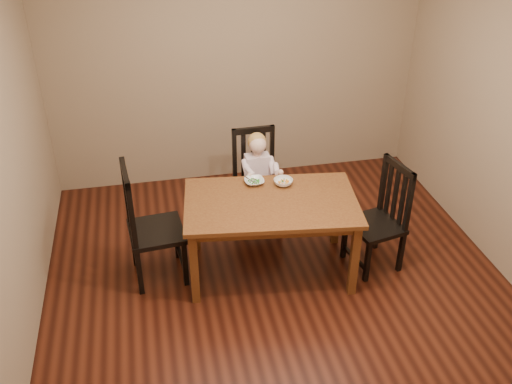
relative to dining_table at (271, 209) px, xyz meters
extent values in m
cube|color=#481C0F|center=(0.03, -0.19, -0.64)|extent=(4.00, 4.00, 0.01)
cube|color=#9A8061|center=(0.03, 1.81, 0.71)|extent=(4.00, 0.01, 2.70)
cube|color=#9A8061|center=(0.03, -2.19, 0.71)|extent=(4.00, 0.01, 2.70)
cube|color=#9A8061|center=(-1.97, -0.19, 0.71)|extent=(0.01, 4.00, 2.70)
cube|color=#502612|center=(0.00, 0.00, 0.07)|extent=(1.56, 1.05, 0.04)
cube|color=#502612|center=(0.00, 0.00, 0.01)|extent=(1.43, 0.92, 0.08)
cube|color=#502612|center=(-0.70, -0.29, -0.30)|extent=(0.08, 0.08, 0.69)
cube|color=#502612|center=(0.61, -0.45, -0.30)|extent=(0.08, 0.08, 0.69)
cube|color=#502612|center=(-0.61, 0.45, -0.30)|extent=(0.08, 0.08, 0.69)
cube|color=#502612|center=(0.70, 0.29, -0.30)|extent=(0.08, 0.08, 0.69)
cube|color=black|center=(0.03, 0.70, -0.22)|extent=(0.45, 0.43, 0.04)
cube|color=black|center=(0.21, 0.89, -0.44)|extent=(0.04, 0.04, 0.41)
cube|color=black|center=(-0.16, 0.87, -0.44)|extent=(0.04, 0.04, 0.41)
cube|color=black|center=(0.23, 0.53, -0.44)|extent=(0.04, 0.04, 0.41)
cube|color=black|center=(-0.15, 0.52, -0.44)|extent=(0.04, 0.04, 0.41)
cube|color=black|center=(0.21, 0.89, 0.08)|extent=(0.04, 0.04, 0.56)
cube|color=black|center=(-0.16, 0.87, 0.08)|extent=(0.04, 0.04, 0.56)
cube|color=black|center=(0.03, 0.88, 0.33)|extent=(0.42, 0.05, 0.06)
cube|color=black|center=(0.12, 0.88, 0.05)|extent=(0.05, 0.02, 0.48)
cube|color=black|center=(0.03, 0.88, 0.05)|extent=(0.05, 0.02, 0.48)
cube|color=black|center=(-0.07, 0.88, 0.05)|extent=(0.05, 0.02, 0.48)
cube|color=black|center=(-0.98, 0.13, -0.18)|extent=(0.50, 0.52, 0.04)
cube|color=black|center=(-1.19, 0.32, -0.42)|extent=(0.05, 0.05, 0.44)
cube|color=black|center=(-1.15, -0.09, -0.42)|extent=(0.05, 0.05, 0.44)
cube|color=black|center=(-0.80, 0.35, -0.42)|extent=(0.05, 0.05, 0.44)
cube|color=black|center=(-0.76, -0.06, -0.42)|extent=(0.05, 0.05, 0.44)
cube|color=black|center=(-1.19, 0.32, 0.15)|extent=(0.05, 0.05, 0.62)
cube|color=black|center=(-1.15, -0.09, 0.15)|extent=(0.05, 0.05, 0.62)
cube|color=black|center=(-1.17, 0.11, 0.43)|extent=(0.08, 0.46, 0.06)
cube|color=black|center=(-1.18, 0.22, 0.12)|extent=(0.03, 0.05, 0.53)
cube|color=black|center=(-1.17, 0.11, 0.12)|extent=(0.03, 0.05, 0.53)
cube|color=black|center=(-1.16, 0.00, 0.12)|extent=(0.03, 0.05, 0.53)
cube|color=black|center=(0.92, -0.11, -0.22)|extent=(0.50, 0.51, 0.04)
cube|color=black|center=(1.13, -0.25, -0.44)|extent=(0.05, 0.05, 0.40)
cube|color=black|center=(1.05, 0.11, -0.44)|extent=(0.05, 0.05, 0.40)
cube|color=black|center=(0.79, -0.33, -0.44)|extent=(0.05, 0.05, 0.40)
cube|color=black|center=(0.71, 0.04, -0.44)|extent=(0.05, 0.05, 0.40)
cube|color=black|center=(1.13, -0.25, 0.08)|extent=(0.05, 0.05, 0.56)
cube|color=black|center=(1.05, 0.11, 0.08)|extent=(0.05, 0.05, 0.56)
cube|color=black|center=(1.09, -0.07, 0.33)|extent=(0.12, 0.41, 0.06)
cube|color=black|center=(1.12, -0.17, 0.05)|extent=(0.03, 0.05, 0.48)
cube|color=black|center=(1.09, -0.07, 0.05)|extent=(0.03, 0.05, 0.48)
cube|color=black|center=(1.07, 0.02, 0.05)|extent=(0.03, 0.05, 0.48)
imported|color=white|center=(-0.08, 0.31, 0.11)|extent=(0.18, 0.18, 0.04)
imported|color=white|center=(0.17, 0.24, 0.11)|extent=(0.18, 0.18, 0.05)
cube|color=silver|center=(-0.12, 0.30, 0.14)|extent=(0.09, 0.09, 0.04)
cube|color=silver|center=(-0.12, 0.30, 0.12)|extent=(0.04, 0.04, 0.01)
camera|label=1|loc=(-0.95, -3.95, 2.65)|focal=40.00mm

